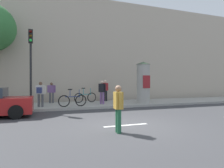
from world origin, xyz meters
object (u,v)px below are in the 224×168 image
object	(u,v)px
bicycle_leaning	(85,97)
traffic_light	(31,56)
pedestrian_in_dark_shirt	(105,89)
bicycle_upright	(73,100)
poster_column	(143,82)
pedestrian_in_light_jacket	(102,90)
pedestrian_near_pole	(52,91)
pedestrian_in_red_top	(118,106)
pedestrian_with_backpack	(40,92)

from	to	relation	value
bicycle_leaning	traffic_light	bearing A→B (deg)	-144.93
traffic_light	pedestrian_in_dark_shirt	world-z (taller)	traffic_light
traffic_light	bicycle_upright	size ratio (longest dim) A/B	2.51
poster_column	bicycle_leaning	world-z (taller)	poster_column
bicycle_upright	pedestrian_in_light_jacket	bearing A→B (deg)	20.55
pedestrian_near_pole	pedestrian_in_dark_shirt	bearing A→B (deg)	0.62
traffic_light	pedestrian_near_pole	distance (m)	3.97
bicycle_leaning	pedestrian_in_red_top	bearing A→B (deg)	-96.28
traffic_light	pedestrian_in_dark_shirt	distance (m)	6.63
pedestrian_with_backpack	pedestrian_near_pole	distance (m)	2.36
pedestrian_in_light_jacket	bicycle_upright	bearing A→B (deg)	-159.45
pedestrian_near_pole	bicycle_leaning	bearing A→B (deg)	-11.27
pedestrian_in_red_top	pedestrian_in_dark_shirt	xyz separation A→B (m)	(2.72, 9.37, 0.23)
pedestrian_in_dark_shirt	pedestrian_in_light_jacket	xyz separation A→B (m)	(-0.92, -2.01, -0.02)
pedestrian_in_light_jacket	pedestrian_near_pole	bearing A→B (deg)	148.59
traffic_light	pedestrian_in_light_jacket	world-z (taller)	traffic_light
pedestrian_in_dark_shirt	pedestrian_in_light_jacket	world-z (taller)	pedestrian_in_dark_shirt
poster_column	pedestrian_with_backpack	size ratio (longest dim) A/B	1.95
pedestrian_in_dark_shirt	pedestrian_near_pole	bearing A→B (deg)	-179.38
bicycle_upright	traffic_light	bearing A→B (deg)	-172.41
pedestrian_in_red_top	pedestrian_in_light_jacket	world-z (taller)	pedestrian_in_light_jacket
pedestrian_in_light_jacket	pedestrian_with_backpack	size ratio (longest dim) A/B	1.07
pedestrian_in_light_jacket	pedestrian_with_backpack	xyz separation A→B (m)	(-4.03, -0.25, -0.04)
poster_column	pedestrian_with_backpack	world-z (taller)	poster_column
traffic_light	bicycle_leaning	bearing A→B (deg)	35.07
pedestrian_near_pole	pedestrian_with_backpack	bearing A→B (deg)	-110.31
pedestrian_in_light_jacket	pedestrian_near_pole	distance (m)	3.77
pedestrian_in_red_top	pedestrian_with_backpack	world-z (taller)	pedestrian_with_backpack
traffic_light	pedestrian_with_backpack	bearing A→B (deg)	58.98
traffic_light	pedestrian_in_light_jacket	bearing A→B (deg)	13.94
pedestrian_in_light_jacket	bicycle_upright	size ratio (longest dim) A/B	0.92
traffic_light	pedestrian_in_dark_shirt	bearing A→B (deg)	29.81
pedestrian_in_red_top	pedestrian_in_dark_shirt	size ratio (longest dim) A/B	0.92
pedestrian_with_backpack	poster_column	bearing A→B (deg)	-1.11
pedestrian_in_red_top	bicycle_leaning	size ratio (longest dim) A/B	0.88
poster_column	bicycle_leaning	xyz separation A→B (m)	(-3.83, 1.87, -1.13)
pedestrian_with_backpack	bicycle_upright	distance (m)	2.02
pedestrian_with_backpack	bicycle_leaning	size ratio (longest dim) A/B	0.87
pedestrian_near_pole	bicycle_upright	size ratio (longest dim) A/B	0.85
pedestrian_with_backpack	bicycle_leaning	distance (m)	3.68
pedestrian_with_backpack	bicycle_upright	size ratio (longest dim) A/B	0.87
poster_column	pedestrian_in_red_top	size ratio (longest dim) A/B	1.94
pedestrian_in_dark_shirt	pedestrian_with_backpack	size ratio (longest dim) A/B	1.09
pedestrian_in_red_top	bicycle_upright	xyz separation A→B (m)	(-0.37, 6.54, -0.35)
poster_column	bicycle_upright	bearing A→B (deg)	-175.26
bicycle_leaning	pedestrian_near_pole	bearing A→B (deg)	168.73
pedestrian_in_dark_shirt	pedestrian_near_pole	world-z (taller)	pedestrian_in_dark_shirt
bicycle_leaning	bicycle_upright	bearing A→B (deg)	-120.22
traffic_light	poster_column	world-z (taller)	traffic_light
pedestrian_with_backpack	bicycle_upright	xyz separation A→B (m)	(1.86, -0.57, -0.53)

